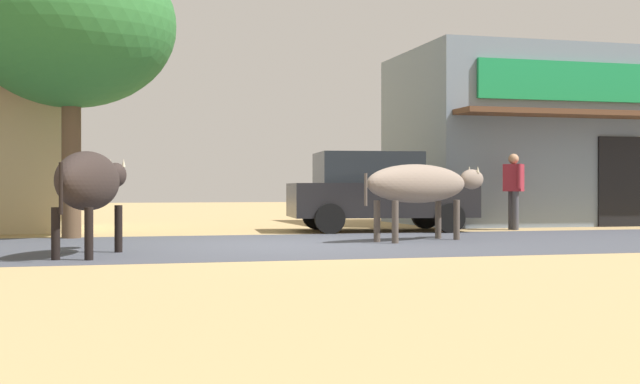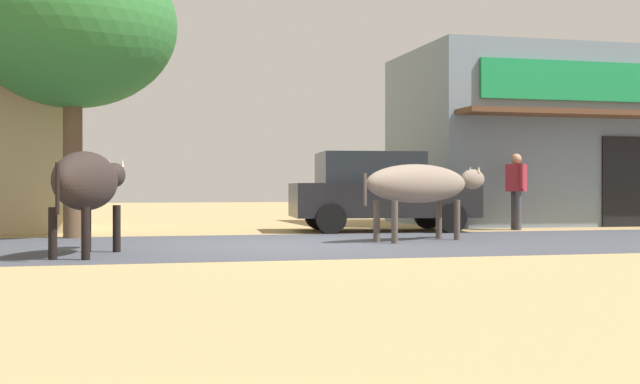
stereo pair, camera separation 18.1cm
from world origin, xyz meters
name	(u,v)px [view 1 (the left image)]	position (x,y,z in m)	size (l,w,h in m)	color
ground	(283,245)	(0.00, 0.00, 0.00)	(80.00, 80.00, 0.00)	tan
asphalt_road	(283,245)	(0.00, 0.00, 0.00)	(72.00, 5.81, 0.00)	#3F434D
storefront_right_club	(543,139)	(8.23, 6.39, 2.15)	(7.23, 5.30, 4.29)	slate
roadside_tree	(71,25)	(-3.29, 2.72, 3.82)	(3.74, 3.74, 5.34)	brown
parked_hatchback_car	(376,191)	(2.81, 3.67, 0.84)	(3.94, 2.32, 1.64)	black
cow_near_brown	(90,182)	(-2.93, -1.46, 0.98)	(1.18, 2.54, 1.39)	#2B221F
cow_far_dark	(421,185)	(2.50, 0.39, 0.96)	(2.75, 1.58, 1.31)	gray
pedestrian_by_shop	(513,185)	(5.85, 3.45, 0.96)	(0.47, 0.61, 1.64)	#3F3F47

